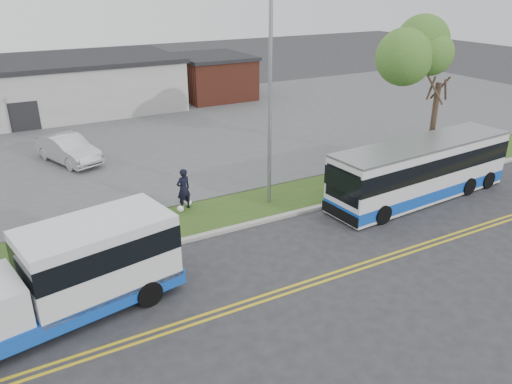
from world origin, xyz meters
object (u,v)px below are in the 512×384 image
transit_bus (421,170)px  pedestrian (184,189)px  tree_east (442,58)px  parked_car_a (68,149)px  streetlight_near (271,98)px  shuttle_bus (76,269)px

transit_bus → pedestrian: 11.65m
tree_east → transit_bus: size_ratio=0.79×
tree_east → parked_car_a: tree_east is taller
pedestrian → tree_east: bearing=162.8°
tree_east → transit_bus: tree_east is taller
streetlight_near → shuttle_bus: size_ratio=1.18×
parked_car_a → streetlight_near: bearing=-75.5°
streetlight_near → parked_car_a: streetlight_near is taller
shuttle_bus → parked_car_a: bearing=70.7°
pedestrian → transit_bus: bearing=145.5°
tree_east → parked_car_a: (-18.51, 10.51, -5.29)m
shuttle_bus → transit_bus: (16.68, 1.46, -0.12)m
transit_bus → pedestrian: (-10.86, 4.20, -0.36)m
shuttle_bus → streetlight_near: bearing=13.4°
pedestrian → parked_car_a: size_ratio=0.41×
streetlight_near → parked_car_a: size_ratio=1.93×
shuttle_bus → pedestrian: shuttle_bus is taller
streetlight_near → shuttle_bus: 11.30m
shuttle_bus → transit_bus: size_ratio=0.76×
transit_bus → tree_east: bearing=34.2°
shuttle_bus → parked_car_a: size_ratio=1.64×
tree_east → parked_car_a: 21.93m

